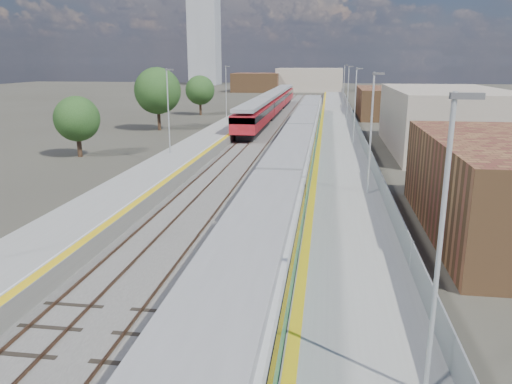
# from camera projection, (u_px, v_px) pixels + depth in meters

# --- Properties ---
(ground) EXTENTS (320.00, 320.00, 0.00)m
(ground) POSITION_uv_depth(u_px,v_px,m) (294.00, 140.00, 59.68)
(ground) COLOR #47443A
(ground) RESTS_ON ground
(ballast_bed) EXTENTS (10.50, 155.00, 0.06)m
(ballast_bed) POSITION_uv_depth(u_px,v_px,m) (277.00, 136.00, 62.38)
(ballast_bed) COLOR #565451
(ballast_bed) RESTS_ON ground
(tracks) EXTENTS (8.96, 160.00, 0.17)m
(tracks) POSITION_uv_depth(u_px,v_px,m) (283.00, 134.00, 63.88)
(tracks) COLOR #4C3323
(tracks) RESTS_ON ground
(platform_right) EXTENTS (4.70, 155.00, 8.52)m
(platform_right) POSITION_uv_depth(u_px,v_px,m) (338.00, 133.00, 61.21)
(platform_right) COLOR slate
(platform_right) RESTS_ON ground
(platform_left) EXTENTS (4.30, 155.00, 8.52)m
(platform_left) POSITION_uv_depth(u_px,v_px,m) (224.00, 131.00, 63.17)
(platform_left) COLOR slate
(platform_left) RESTS_ON ground
(buildings) EXTENTS (72.00, 185.50, 40.00)m
(buildings) POSITION_uv_depth(u_px,v_px,m) (253.00, 55.00, 144.26)
(buildings) COLOR brown
(buildings) RESTS_ON ground
(green_train) EXTENTS (2.82, 78.47, 3.10)m
(green_train) POSITION_uv_depth(u_px,v_px,m) (299.00, 141.00, 44.70)
(green_train) COLOR black
(green_train) RESTS_ON ground
(red_train) EXTENTS (3.02, 61.10, 3.81)m
(red_train) POSITION_uv_depth(u_px,v_px,m) (272.00, 103.00, 84.67)
(red_train) COLOR black
(red_train) RESTS_ON ground
(tree_a) EXTENTS (4.37, 4.37, 5.92)m
(tree_a) POSITION_uv_depth(u_px,v_px,m) (77.00, 119.00, 48.19)
(tree_a) COLOR #382619
(tree_a) RESTS_ON ground
(tree_b) EXTENTS (6.19, 6.19, 8.39)m
(tree_b) POSITION_uv_depth(u_px,v_px,m) (158.00, 91.00, 66.61)
(tree_b) COLOR #382619
(tree_b) RESTS_ON ground
(tree_c) EXTENTS (5.00, 5.00, 6.78)m
(tree_c) POSITION_uv_depth(u_px,v_px,m) (200.00, 90.00, 86.02)
(tree_c) COLOR #382619
(tree_c) RESTS_ON ground
(tree_d) EXTENTS (3.93, 3.93, 5.32)m
(tree_d) POSITION_uv_depth(u_px,v_px,m) (456.00, 104.00, 69.99)
(tree_d) COLOR #382619
(tree_d) RESTS_ON ground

